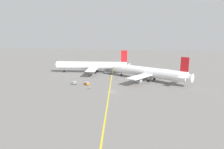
% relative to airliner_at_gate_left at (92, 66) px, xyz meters
% --- Properties ---
extents(ground_plane, '(600.00, 600.00, 0.00)m').
position_rel_airliner_at_gate_left_xyz_m(ground_plane, '(22.39, -46.73, -5.28)').
color(ground_plane, slate).
extents(taxiway_stripe, '(16.05, 119.05, 0.01)m').
position_rel_airliner_at_gate_left_xyz_m(taxiway_stripe, '(19.84, -36.73, -5.27)').
color(taxiway_stripe, yellow).
rests_on(taxiway_stripe, ground).
extents(airliner_at_gate_left, '(57.11, 41.23, 16.48)m').
position_rel_airliner_at_gate_left_xyz_m(airliner_at_gate_left, '(0.00, 0.00, 0.00)').
color(airliner_at_gate_left, white).
rests_on(airliner_at_gate_left, ground).
extents(airliner_being_pushed, '(48.89, 38.04, 15.79)m').
position_rel_airliner_at_gate_left_xyz_m(airliner_being_pushed, '(39.74, -19.08, -0.10)').
color(airliner_being_pushed, white).
rests_on(airliner_being_pushed, ground).
extents(pushback_tug, '(8.63, 5.21, 2.75)m').
position_rel_airliner_at_gate_left_xyz_m(pushback_tug, '(12.24, -2.29, -4.12)').
color(pushback_tug, gray).
rests_on(pushback_tug, ground).
extents(gse_baggage_cart_near_cluster, '(2.51, 3.13, 1.71)m').
position_rel_airliner_at_gate_left_xyz_m(gse_baggage_cart_near_cluster, '(-0.85, -35.85, -4.41)').
color(gse_baggage_cart_near_cluster, gray).
rests_on(gse_baggage_cart_near_cluster, ground).
extents(gse_baggage_cart_trailing, '(3.02, 3.06, 1.71)m').
position_rel_airliner_at_gate_left_xyz_m(gse_baggage_cart_trailing, '(6.58, -36.06, -4.41)').
color(gse_baggage_cart_trailing, orange).
rests_on(gse_baggage_cart_trailing, ground).
extents(ground_crew_wing_walker_right, '(0.36, 0.50, 1.66)m').
position_rel_airliner_at_gate_left_xyz_m(ground_crew_wing_walker_right, '(10.57, -44.39, -4.41)').
color(ground_crew_wing_walker_right, '#2D3351').
rests_on(ground_crew_wing_walker_right, ground).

